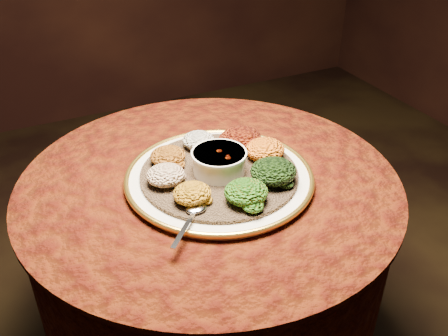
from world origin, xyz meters
name	(u,v)px	position (x,y,z in m)	size (l,w,h in m)	color
table	(210,233)	(0.00, 0.00, 0.55)	(0.96, 0.96, 0.73)	black
platter	(219,177)	(0.02, -0.02, 0.75)	(0.51, 0.51, 0.02)	silver
injera	(219,173)	(0.02, -0.02, 0.76)	(0.39, 0.39, 0.01)	brown
stew_bowl	(219,161)	(0.02, -0.02, 0.79)	(0.14, 0.14, 0.06)	white
spoon	(194,211)	(-0.10, -0.15, 0.77)	(0.12, 0.12, 0.01)	silver
portion_ayib	(198,140)	(0.02, 0.11, 0.78)	(0.09, 0.08, 0.04)	beige
portion_kitfo	(241,138)	(0.12, 0.06, 0.79)	(0.11, 0.10, 0.05)	black
portion_tikil	(265,149)	(0.15, -0.01, 0.79)	(0.10, 0.10, 0.05)	#AB720E
portion_gomen	(273,171)	(0.12, -0.11, 0.79)	(0.11, 0.11, 0.05)	black
portion_mixveg	(246,192)	(0.02, -0.16, 0.79)	(0.10, 0.10, 0.05)	#964009
portion_kik	(192,193)	(-0.09, -0.11, 0.78)	(0.09, 0.08, 0.04)	#BD7710
portion_timatim	(166,175)	(-0.12, -0.01, 0.78)	(0.09, 0.09, 0.04)	maroon
portion_shiro	(168,156)	(-0.08, 0.07, 0.78)	(0.09, 0.09, 0.04)	#894C10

